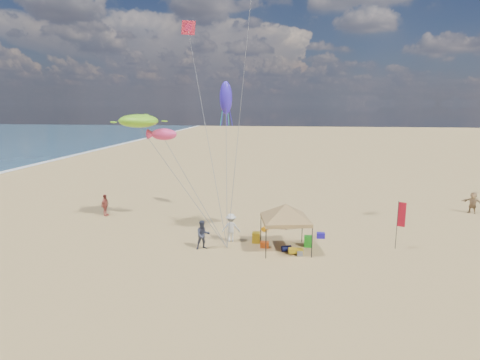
{
  "coord_description": "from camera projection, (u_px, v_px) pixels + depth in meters",
  "views": [
    {
      "loc": [
        3.35,
        -23.05,
        9.09
      ],
      "look_at": [
        0.0,
        3.0,
        4.0
      ],
      "focal_mm": 29.52,
      "sensor_mm": 36.0,
      "label": 1
    }
  ],
  "objects": [
    {
      "name": "crate_grey",
      "position": [
        300.0,
        253.0,
        23.99
      ],
      "size": [
        0.34,
        0.3,
        0.28
      ],
      "primitive_type": "cube",
      "color": "gray",
      "rests_on": "ground"
    },
    {
      "name": "turtle_kite",
      "position": [
        138.0,
        121.0,
        28.28
      ],
      "size": [
        2.98,
        2.43,
        0.96
      ],
      "primitive_type": "ellipsoid",
      "rotation": [
        0.0,
        0.0,
        0.05
      ],
      "color": "#7BD521",
      "rests_on": "ground"
    },
    {
      "name": "canopy_tent",
      "position": [
        286.0,
        206.0,
        24.45
      ],
      "size": [
        5.5,
        5.5,
        3.45
      ],
      "color": "black",
      "rests_on": "ground"
    },
    {
      "name": "person_near_a",
      "position": [
        284.0,
        217.0,
        28.81
      ],
      "size": [
        0.7,
        0.49,
        1.85
      ],
      "primitive_type": "imported",
      "rotation": [
        0.0,
        0.0,
        3.21
      ],
      "color": "#9E785A",
      "rests_on": "ground"
    },
    {
      "name": "person_far_a",
      "position": [
        105.0,
        205.0,
        32.36
      ],
      "size": [
        0.5,
        1.08,
        1.81
      ],
      "primitive_type": "imported",
      "rotation": [
        0.0,
        0.0,
        1.52
      ],
      "color": "#B55145",
      "rests_on": "ground"
    },
    {
      "name": "beach_cart",
      "position": [
        296.0,
        251.0,
        24.23
      ],
      "size": [
        0.9,
        0.5,
        0.24
      ],
      "primitive_type": "cube",
      "color": "gold",
      "rests_on": "ground"
    },
    {
      "name": "squid_kite",
      "position": [
        226.0,
        98.0,
        30.59
      ],
      "size": [
        1.19,
        1.19,
        2.54
      ],
      "primitive_type": "ellipsoid",
      "rotation": [
        0.0,
        0.0,
        -0.25
      ],
      "color": "#3723D4",
      "rests_on": "ground"
    },
    {
      "name": "person_near_b",
      "position": [
        203.0,
        235.0,
        24.93
      ],
      "size": [
        1.12,
        1.03,
        1.87
      ],
      "primitive_type": "imported",
      "rotation": [
        0.0,
        0.0,
        0.45
      ],
      "color": "#353848",
      "rests_on": "ground"
    },
    {
      "name": "stunt_kite_pink",
      "position": [
        188.0,
        28.0,
        32.46
      ],
      "size": [
        1.23,
        0.96,
        1.04
      ],
      "primitive_type": "cube",
      "rotation": [
        0.44,
        0.0,
        0.47
      ],
      "color": "#EC2847",
      "rests_on": "ground"
    },
    {
      "name": "person_far_c",
      "position": [
        473.0,
        203.0,
        33.15
      ],
      "size": [
        1.72,
        1.39,
        1.84
      ],
      "primitive_type": "imported",
      "rotation": [
        0.0,
        0.0,
        5.7
      ],
      "color": "tan",
      "rests_on": "ground"
    },
    {
      "name": "chair_green",
      "position": [
        308.0,
        241.0,
        25.47
      ],
      "size": [
        0.5,
        0.5,
        0.7
      ],
      "primitive_type": "cube",
      "color": "#20981B",
      "rests_on": "ground"
    },
    {
      "name": "chair_yellow",
      "position": [
        256.0,
        238.0,
        26.18
      ],
      "size": [
        0.5,
        0.5,
        0.7
      ],
      "primitive_type": "cube",
      "color": "gold",
      "rests_on": "ground"
    },
    {
      "name": "feather_flag",
      "position": [
        400.0,
        217.0,
        24.65
      ],
      "size": [
        0.45,
        0.2,
        3.14
      ],
      "color": "black",
      "rests_on": "ground"
    },
    {
      "name": "cooler_blue",
      "position": [
        321.0,
        235.0,
        27.1
      ],
      "size": [
        0.54,
        0.38,
        0.38
      ],
      "primitive_type": "cube",
      "color": "#1D1298",
      "rests_on": "ground"
    },
    {
      "name": "ground",
      "position": [
        234.0,
        252.0,
        24.59
      ],
      "size": [
        280.0,
        280.0,
        0.0
      ],
      "primitive_type": "plane",
      "color": "tan",
      "rests_on": "ground"
    },
    {
      "name": "cooler_red",
      "position": [
        265.0,
        245.0,
        25.32
      ],
      "size": [
        0.54,
        0.38,
        0.38
      ],
      "primitive_type": "cube",
      "color": "#D74D11",
      "rests_on": "ground"
    },
    {
      "name": "bag_orange",
      "position": [
        265.0,
        228.0,
        28.66
      ],
      "size": [
        0.54,
        0.69,
        0.36
      ],
      "primitive_type": "cylinder",
      "rotation": [
        0.0,
        1.57,
        1.22
      ],
      "color": "orange",
      "rests_on": "ground"
    },
    {
      "name": "fish_kite",
      "position": [
        164.0,
        134.0,
        28.86
      ],
      "size": [
        2.07,
        1.33,
        0.85
      ],
      "primitive_type": "ellipsoid",
      "rotation": [
        0.0,
        0.0,
        -0.2
      ],
      "color": "#FB3A7B",
      "rests_on": "ground"
    },
    {
      "name": "bag_navy",
      "position": [
        286.0,
        248.0,
        24.68
      ],
      "size": [
        0.69,
        0.54,
        0.36
      ],
      "primitive_type": "cylinder",
      "rotation": [
        0.0,
        1.57,
        0.35
      ],
      "color": "#0C1039",
      "rests_on": "ground"
    },
    {
      "name": "person_near_c",
      "position": [
        231.0,
        228.0,
        26.28
      ],
      "size": [
        1.31,
        0.83,
        1.93
      ],
      "primitive_type": "imported",
      "rotation": [
        0.0,
        0.0,
        3.24
      ],
      "color": "silver",
      "rests_on": "ground"
    }
  ]
}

